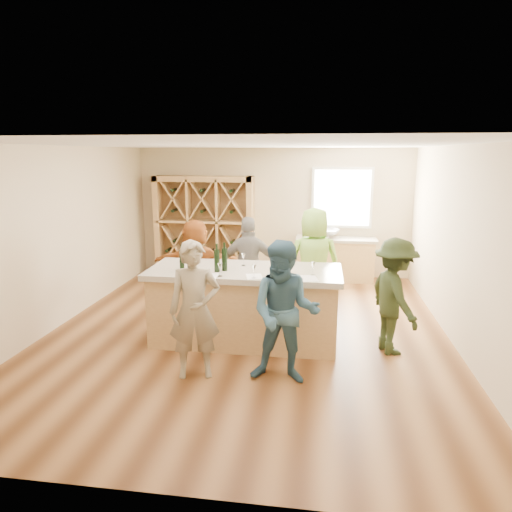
# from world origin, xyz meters

# --- Properties ---
(floor) EXTENTS (6.00, 7.00, 0.10)m
(floor) POSITION_xyz_m (0.00, 0.00, -0.05)
(floor) COLOR brown
(floor) RESTS_ON ground
(ceiling) EXTENTS (6.00, 7.00, 0.10)m
(ceiling) POSITION_xyz_m (0.00, 0.00, 2.85)
(ceiling) COLOR white
(ceiling) RESTS_ON ground
(wall_back) EXTENTS (6.00, 0.10, 2.80)m
(wall_back) POSITION_xyz_m (0.00, 3.55, 1.40)
(wall_back) COLOR beige
(wall_back) RESTS_ON ground
(wall_front) EXTENTS (6.00, 0.10, 2.80)m
(wall_front) POSITION_xyz_m (0.00, -3.55, 1.40)
(wall_front) COLOR beige
(wall_front) RESTS_ON ground
(wall_left) EXTENTS (0.10, 7.00, 2.80)m
(wall_left) POSITION_xyz_m (-3.05, 0.00, 1.40)
(wall_left) COLOR beige
(wall_left) RESTS_ON ground
(wall_right) EXTENTS (0.10, 7.00, 2.80)m
(wall_right) POSITION_xyz_m (3.05, 0.00, 1.40)
(wall_right) COLOR beige
(wall_right) RESTS_ON ground
(window_frame) EXTENTS (1.30, 0.06, 1.30)m
(window_frame) POSITION_xyz_m (1.50, 3.47, 1.75)
(window_frame) COLOR white
(window_frame) RESTS_ON wall_back
(window_pane) EXTENTS (1.18, 0.01, 1.18)m
(window_pane) POSITION_xyz_m (1.50, 3.44, 1.75)
(window_pane) COLOR white
(window_pane) RESTS_ON wall_back
(wine_rack) EXTENTS (2.20, 0.45, 2.20)m
(wine_rack) POSITION_xyz_m (-1.50, 3.27, 1.10)
(wine_rack) COLOR tan
(wine_rack) RESTS_ON floor
(back_counter_base) EXTENTS (1.60, 0.58, 0.86)m
(back_counter_base) POSITION_xyz_m (1.40, 3.20, 0.43)
(back_counter_base) COLOR tan
(back_counter_base) RESTS_ON floor
(back_counter_top) EXTENTS (1.70, 0.62, 0.06)m
(back_counter_top) POSITION_xyz_m (1.40, 3.20, 0.89)
(back_counter_top) COLOR #B1A691
(back_counter_top) RESTS_ON back_counter_base
(sink) EXTENTS (0.54, 0.54, 0.19)m
(sink) POSITION_xyz_m (1.20, 3.20, 1.01)
(sink) COLOR silver
(sink) RESTS_ON back_counter_top
(faucet) EXTENTS (0.02, 0.02, 0.30)m
(faucet) POSITION_xyz_m (1.20, 3.38, 1.07)
(faucet) COLOR silver
(faucet) RESTS_ON back_counter_top
(tasting_counter_base) EXTENTS (2.60, 1.00, 1.00)m
(tasting_counter_base) POSITION_xyz_m (0.02, -0.35, 0.50)
(tasting_counter_base) COLOR tan
(tasting_counter_base) RESTS_ON floor
(tasting_counter_top) EXTENTS (2.72, 1.12, 0.08)m
(tasting_counter_top) POSITION_xyz_m (0.02, -0.35, 1.04)
(tasting_counter_top) COLOR #B1A691
(tasting_counter_top) RESTS_ON tasting_counter_base
(wine_bottle_a) EXTENTS (0.07, 0.07, 0.27)m
(wine_bottle_a) POSITION_xyz_m (-0.86, -0.47, 1.22)
(wine_bottle_a) COLOR black
(wine_bottle_a) RESTS_ON tasting_counter_top
(wine_bottle_b) EXTENTS (0.08, 0.08, 0.28)m
(wine_bottle_b) POSITION_xyz_m (-0.72, -0.56, 1.22)
(wine_bottle_b) COLOR black
(wine_bottle_b) RESTS_ON tasting_counter_top
(wine_bottle_d) EXTENTS (0.10, 0.10, 0.31)m
(wine_bottle_d) POSITION_xyz_m (-0.34, -0.54, 1.24)
(wine_bottle_d) COLOR black
(wine_bottle_d) RESTS_ON tasting_counter_top
(wine_bottle_e) EXTENTS (0.10, 0.10, 0.32)m
(wine_bottle_e) POSITION_xyz_m (-0.25, -0.47, 1.24)
(wine_bottle_e) COLOR black
(wine_bottle_e) RESTS_ON tasting_counter_top
(wine_glass_a) EXTENTS (0.07, 0.07, 0.17)m
(wine_glass_a) POSITION_xyz_m (-0.24, -0.78, 1.16)
(wine_glass_a) COLOR white
(wine_glass_a) RESTS_ON tasting_counter_top
(wine_glass_b) EXTENTS (0.07, 0.07, 0.18)m
(wine_glass_b) POSITION_xyz_m (0.22, -0.81, 1.17)
(wine_glass_b) COLOR white
(wine_glass_b) RESTS_ON tasting_counter_top
(wine_glass_c) EXTENTS (0.07, 0.07, 0.17)m
(wine_glass_c) POSITION_xyz_m (0.69, -0.83, 1.16)
(wine_glass_c) COLOR white
(wine_glass_c) RESTS_ON tasting_counter_top
(wine_glass_d) EXTENTS (0.09, 0.09, 0.18)m
(wine_glass_d) POSITION_xyz_m (0.52, -0.47, 1.17)
(wine_glass_d) COLOR white
(wine_glass_d) RESTS_ON tasting_counter_top
(wine_glass_e) EXTENTS (0.08, 0.08, 0.19)m
(wine_glass_e) POSITION_xyz_m (0.98, -0.56, 1.17)
(wine_glass_e) COLOR white
(wine_glass_e) RESTS_ON tasting_counter_top
(tasting_menu_a) EXTENTS (0.24, 0.31, 0.00)m
(tasting_menu_a) POSITION_xyz_m (-0.39, -0.79, 1.08)
(tasting_menu_a) COLOR white
(tasting_menu_a) RESTS_ON tasting_counter_top
(tasting_menu_b) EXTENTS (0.27, 0.33, 0.00)m
(tasting_menu_b) POSITION_xyz_m (0.21, -0.73, 1.08)
(tasting_menu_b) COLOR white
(tasting_menu_b) RESTS_ON tasting_counter_top
(tasting_menu_c) EXTENTS (0.30, 0.36, 0.00)m
(tasting_menu_c) POSITION_xyz_m (0.92, -0.72, 1.08)
(tasting_menu_c) COLOR white
(tasting_menu_c) RESTS_ON tasting_counter_top
(person_near_left) EXTENTS (0.71, 0.59, 1.69)m
(person_near_left) POSITION_xyz_m (-0.40, -1.49, 0.85)
(person_near_left) COLOR gray
(person_near_left) RESTS_ON floor
(person_near_right) EXTENTS (0.86, 0.50, 1.72)m
(person_near_right) POSITION_xyz_m (0.68, -1.47, 0.86)
(person_near_right) COLOR #335972
(person_near_right) RESTS_ON floor
(person_server) EXTENTS (0.80, 1.13, 1.59)m
(person_server) POSITION_xyz_m (2.08, -0.44, 0.80)
(person_server) COLOR #263319
(person_server) RESTS_ON floor
(person_far_mid) EXTENTS (1.04, 0.62, 1.68)m
(person_far_mid) POSITION_xyz_m (-0.09, 0.74, 0.84)
(person_far_mid) COLOR slate
(person_far_mid) RESTS_ON floor
(person_far_right) EXTENTS (0.99, 0.73, 1.83)m
(person_far_right) POSITION_xyz_m (0.97, 0.84, 0.92)
(person_far_right) COLOR #8CC64C
(person_far_right) RESTS_ON floor
(person_far_left) EXTENTS (1.55, 0.72, 1.61)m
(person_far_left) POSITION_xyz_m (-1.04, 0.87, 0.80)
(person_far_left) COLOR #994C19
(person_far_left) RESTS_ON floor
(wine_glass_f) EXTENTS (0.07, 0.07, 0.18)m
(wine_glass_f) POSITION_xyz_m (-0.03, -0.15, 1.17)
(wine_glass_f) COLOR white
(wine_glass_f) RESTS_ON tasting_counter_top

